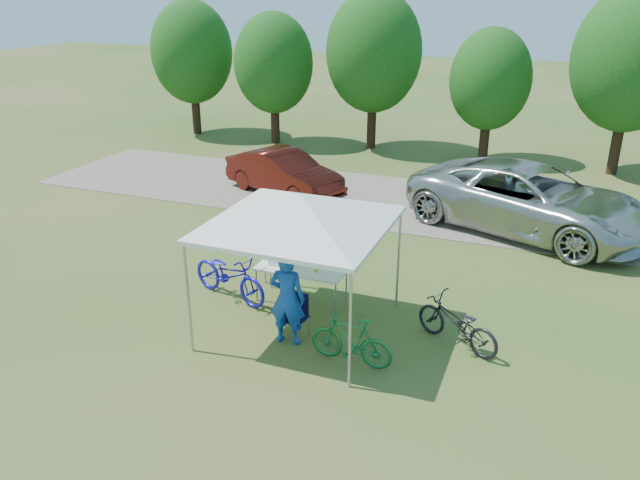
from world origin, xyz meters
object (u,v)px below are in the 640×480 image
object	(u,v)px
bike_dark	(457,323)
minivan	(529,199)
folding_chair	(296,311)
bike_green	(351,340)
cyclist	(287,298)
sedan	(284,173)
bike_blue	(230,275)
cooler	(281,257)
folding_table	(301,270)

from	to	relation	value
bike_dark	minivan	size ratio (longest dim) A/B	0.28
bike_dark	minivan	world-z (taller)	minivan
folding_chair	bike_green	world-z (taller)	bike_green
folding_chair	bike_dark	distance (m)	2.96
cyclist	sedan	xyz separation A→B (m)	(-3.75, 8.06, -0.21)
bike_blue	sedan	distance (m)	7.15
cooler	cyclist	xyz separation A→B (m)	(0.85, -1.57, -0.03)
minivan	sedan	bearing A→B (deg)	106.27
cyclist	minivan	xyz separation A→B (m)	(3.65, 7.50, -0.00)
folding_chair	cyclist	distance (m)	0.49
cyclist	bike_dark	xyz separation A→B (m)	(2.92, 1.00, -0.45)
cyclist	bike_dark	bearing A→B (deg)	-166.70
folding_chair	cooler	world-z (taller)	cooler
folding_table	folding_chair	size ratio (longest dim) A/B	2.17
bike_blue	minivan	world-z (taller)	minivan
bike_blue	minivan	xyz separation A→B (m)	(5.51, 6.34, 0.37)
folding_table	folding_chair	distance (m)	1.38
bike_green	sedan	size ratio (longest dim) A/B	0.37
folding_table	cyclist	bearing A→B (deg)	-75.82
bike_blue	bike_dark	world-z (taller)	bike_blue
folding_table	cooler	distance (m)	0.51
bike_green	folding_table	bearing A→B (deg)	-132.96
bike_blue	bike_green	distance (m)	3.47
bike_green	minivan	bearing A→B (deg)	166.80
cooler	bike_green	world-z (taller)	cooler
cyclist	bike_dark	distance (m)	3.12
folding_chair	cyclist	bearing A→B (deg)	-90.80
folding_table	sedan	world-z (taller)	sedan
bike_dark	sedan	distance (m)	9.71
folding_table	bike_blue	size ratio (longest dim) A/B	0.91
folding_table	minivan	world-z (taller)	minivan
folding_table	cooler	world-z (taller)	cooler
cooler	bike_blue	size ratio (longest dim) A/B	0.23
folding_chair	bike_blue	world-z (taller)	bike_blue
folding_chair	minivan	distance (m)	8.08
cooler	bike_dark	xyz separation A→B (m)	(3.77, -0.57, -0.48)
bike_dark	minivan	distance (m)	6.56
bike_dark	sedan	bearing A→B (deg)	-110.12
bike_blue	cooler	bearing A→B (deg)	-49.91
cyclist	sedan	size ratio (longest dim) A/B	0.44
bike_green	bike_dark	xyz separation A→B (m)	(1.60, 1.23, 0.01)
folding_table	bike_green	distance (m)	2.50
cyclist	bike_blue	bearing A→B (deg)	-37.60
minivan	sedan	xyz separation A→B (m)	(-7.40, 0.55, -0.21)
bike_blue	minivan	bearing A→B (deg)	-23.20
bike_blue	sedan	xyz separation A→B (m)	(-1.89, 6.90, 0.17)
folding_table	sedan	size ratio (longest dim) A/B	0.45
minivan	sedan	size ratio (longest dim) A/B	1.55
bike_blue	sedan	size ratio (longest dim) A/B	0.49
cyclist	minivan	distance (m)	8.34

